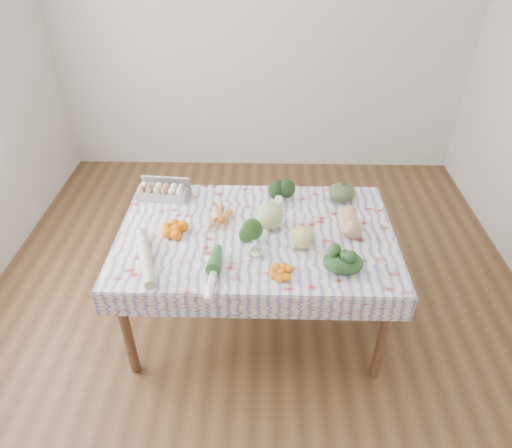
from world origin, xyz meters
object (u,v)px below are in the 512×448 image
egg_carton (162,193)px  cabbage (270,216)px  kabocha_squash (342,192)px  dining_table (256,243)px  grapefruit (303,237)px  butternut_squash (351,222)px

egg_carton → cabbage: cabbage is taller
kabocha_squash → cabbage: (-0.48, -0.32, 0.03)m
cabbage → egg_carton: bearing=156.6°
dining_table → egg_carton: bearing=150.6°
egg_carton → kabocha_squash: 1.19m
dining_table → grapefruit: size_ratio=12.14×
dining_table → cabbage: cabbage is taller
egg_carton → grapefruit: bearing=-23.0°
kabocha_squash → egg_carton: bearing=-179.3°
butternut_squash → grapefruit: (-0.30, -0.17, 0.01)m
butternut_squash → grapefruit: size_ratio=1.90×
kabocha_squash → cabbage: bearing=-146.0°
egg_carton → butternut_squash: bearing=-9.4°
dining_table → grapefruit: bearing=-26.1°
egg_carton → cabbage: size_ratio=1.96×
dining_table → butternut_squash: (0.57, 0.04, 0.14)m
cabbage → butternut_squash: 0.49m
butternut_squash → grapefruit: grapefruit is taller
dining_table → cabbage: size_ratio=9.51×
egg_carton → kabocha_squash: kabocha_squash is taller
dining_table → butternut_squash: 0.59m
butternut_squash → dining_table: bearing=-172.0°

